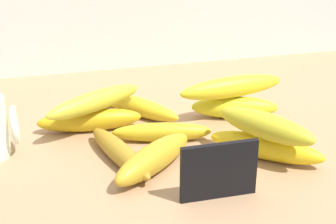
# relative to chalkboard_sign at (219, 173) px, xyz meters

# --- Properties ---
(counter_top) EXTENTS (1.10, 0.76, 0.03)m
(counter_top) POSITION_rel_chalkboard_sign_xyz_m (0.05, 0.20, -0.05)
(counter_top) COLOR #A67F5A
(counter_top) RESTS_ON ground
(chalkboard_sign) EXTENTS (0.11, 0.02, 0.08)m
(chalkboard_sign) POSITION_rel_chalkboard_sign_xyz_m (0.00, 0.00, 0.00)
(chalkboard_sign) COLOR black
(chalkboard_sign) RESTS_ON counter_top
(banana_0) EXTENTS (0.16, 0.15, 0.04)m
(banana_0) POSITION_rel_chalkboard_sign_xyz_m (-0.07, 0.09, -0.02)
(banana_0) COLOR gold
(banana_0) RESTS_ON counter_top
(banana_1) EXTENTS (0.17, 0.15, 0.04)m
(banana_1) POSITION_rel_chalkboard_sign_xyz_m (0.11, 0.09, -0.02)
(banana_1) COLOR yellow
(banana_1) RESTS_ON counter_top
(banana_2) EXTENTS (0.09, 0.19, 0.03)m
(banana_2) POSITION_rel_chalkboard_sign_xyz_m (-0.12, 0.13, -0.02)
(banana_2) COLOR #A37C20
(banana_2) RESTS_ON counter_top
(banana_3) EXTENTS (0.16, 0.08, 0.04)m
(banana_3) POSITION_rel_chalkboard_sign_xyz_m (0.12, 0.25, -0.02)
(banana_3) COLOR yellow
(banana_3) RESTS_ON counter_top
(banana_4) EXTENTS (0.15, 0.17, 0.04)m
(banana_4) POSITION_rel_chalkboard_sign_xyz_m (-0.05, 0.31, -0.02)
(banana_4) COLOR yellow
(banana_4) RESTS_ON counter_top
(banana_5) EXTENTS (0.17, 0.07, 0.03)m
(banana_5) POSITION_rel_chalkboard_sign_xyz_m (-0.03, 0.19, -0.02)
(banana_5) COLOR gold
(banana_5) RESTS_ON counter_top
(banana_6) EXTENTS (0.19, 0.05, 0.04)m
(banana_6) POSITION_rel_chalkboard_sign_xyz_m (-0.15, 0.26, -0.02)
(banana_6) COLOR gold
(banana_6) RESTS_ON counter_top
(banana_7) EXTENTS (0.21, 0.06, 0.04)m
(banana_7) POSITION_rel_chalkboard_sign_xyz_m (0.11, 0.25, 0.02)
(banana_7) COLOR yellow
(banana_7) RESTS_ON banana_3
(banana_8) EXTENTS (0.13, 0.16, 0.04)m
(banana_8) POSITION_rel_chalkboard_sign_xyz_m (0.10, 0.08, 0.02)
(banana_8) COLOR gold
(banana_8) RESTS_ON banana_1
(banana_9) EXTENTS (0.19, 0.13, 0.04)m
(banana_9) POSITION_rel_chalkboard_sign_xyz_m (-0.14, 0.25, 0.02)
(banana_9) COLOR gold
(banana_9) RESTS_ON banana_6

